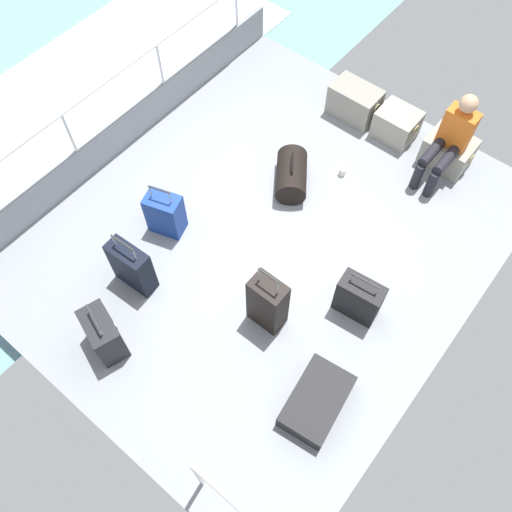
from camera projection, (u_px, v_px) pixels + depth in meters
The scene contains 17 objects.
ground_plane at pixel (267, 237), 5.98m from camera, with size 4.40×5.20×0.06m, color gray.
gunwale_port at pixel (126, 129), 6.44m from camera, with size 0.06×5.20×0.45m, color gray.
railing_port at pixel (115, 93), 5.96m from camera, with size 0.04×4.20×1.02m.
stair_rail_starboard at pixel (240, 512), 3.97m from camera, with size 0.94×0.04×0.97m.
sea_wake at pixel (62, 109), 7.39m from camera, with size 12.00×12.00×0.01m.
cargo_crate_0 at pixel (354, 102), 6.69m from camera, with size 0.64×0.38×0.42m.
cargo_crate_1 at pixel (397, 124), 6.54m from camera, with size 0.52×0.41×0.37m.
cargo_crate_2 at pixel (448, 151), 6.32m from camera, with size 0.57×0.43×0.37m.
passenger_seated at pixel (450, 138), 5.93m from camera, with size 0.34×0.66×1.07m.
suitcase_0 at pixel (132, 267), 5.41m from camera, with size 0.46×0.22×0.77m.
suitcase_1 at pixel (268, 303), 5.15m from camera, with size 0.35×0.24×0.92m.
suitcase_2 at pixel (359, 298), 5.28m from camera, with size 0.46×0.27×0.64m.
suitcase_3 at pixel (165, 214), 5.78m from camera, with size 0.43×0.35×0.70m.
suitcase_4 at pixel (104, 334), 5.09m from camera, with size 0.50×0.38×0.66m.
suitcase_5 at pixel (317, 401), 4.93m from camera, with size 0.54×0.78×0.20m.
duffel_bag at pixel (291, 175), 6.15m from camera, with size 0.64×0.70×0.51m.
paper_cup at pixel (342, 171), 6.34m from camera, with size 0.08×0.08×0.10m, color white.
Camera 1 is at (1.91, -2.55, 5.03)m, focal length 37.74 mm.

